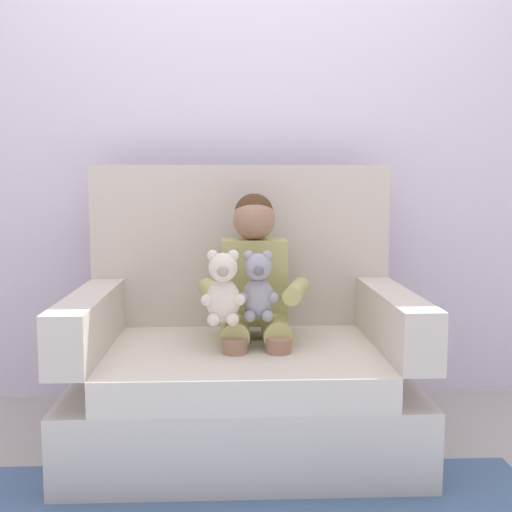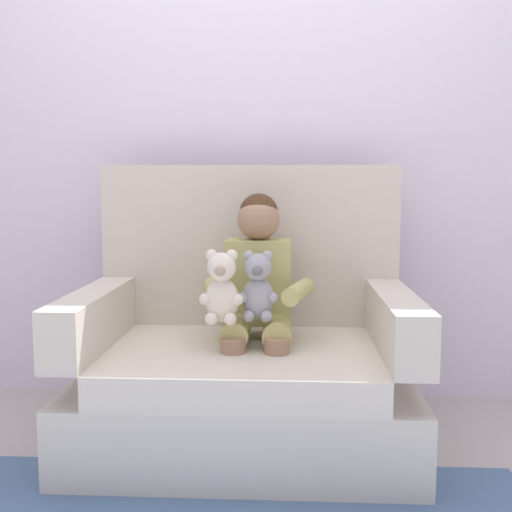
{
  "view_description": "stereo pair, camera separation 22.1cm",
  "coord_description": "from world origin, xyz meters",
  "px_view_note": "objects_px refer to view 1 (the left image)",
  "views": [
    {
      "loc": [
        -0.05,
        -2.35,
        1.03
      ],
      "look_at": [
        0.05,
        -0.05,
        0.76
      ],
      "focal_mm": 43.65,
      "sensor_mm": 36.0,
      "label": 1
    },
    {
      "loc": [
        0.18,
        -2.34,
        1.03
      ],
      "look_at": [
        0.05,
        -0.05,
        0.76
      ],
      "focal_mm": 43.65,
      "sensor_mm": 36.0,
      "label": 2
    }
  ],
  "objects_px": {
    "plush_cream": "(223,289)",
    "plush_grey": "(258,288)",
    "armchair": "(242,359)",
    "seated_child": "(255,287)"
  },
  "relations": [
    {
      "from": "seated_child",
      "to": "armchair",
      "type": "bearing_deg",
      "value": -173.07
    },
    {
      "from": "plush_grey",
      "to": "seated_child",
      "type": "bearing_deg",
      "value": 94.6
    },
    {
      "from": "plush_cream",
      "to": "plush_grey",
      "type": "relative_size",
      "value": 1.04
    },
    {
      "from": "armchair",
      "to": "seated_child",
      "type": "xyz_separation_m",
      "value": [
        0.05,
        0.01,
        0.29
      ]
    },
    {
      "from": "armchair",
      "to": "seated_child",
      "type": "bearing_deg",
      "value": 7.18
    },
    {
      "from": "plush_cream",
      "to": "plush_grey",
      "type": "distance_m",
      "value": 0.14
    },
    {
      "from": "seated_child",
      "to": "plush_cream",
      "type": "bearing_deg",
      "value": -124.71
    },
    {
      "from": "armchair",
      "to": "plush_grey",
      "type": "relative_size",
      "value": 4.89
    },
    {
      "from": "plush_cream",
      "to": "plush_grey",
      "type": "bearing_deg",
      "value": 11.39
    },
    {
      "from": "armchair",
      "to": "seated_child",
      "type": "height_order",
      "value": "armchair"
    }
  ]
}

